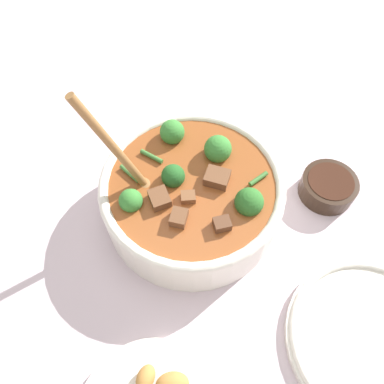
{
  "coord_description": "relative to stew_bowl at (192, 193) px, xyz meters",
  "views": [
    {
      "loc": [
        -0.26,
        0.17,
        0.55
      ],
      "look_at": [
        0.0,
        0.0,
        0.06
      ],
      "focal_mm": 35.0,
      "sensor_mm": 36.0,
      "label": 1
    }
  ],
  "objects": [
    {
      "name": "ground_plane",
      "position": [
        -0.0,
        0.0,
        -0.05
      ],
      "size": [
        4.0,
        4.0,
        0.0
      ],
      "primitive_type": "plane",
      "color": "silver"
    },
    {
      "name": "stew_bowl",
      "position": [
        0.0,
        0.0,
        0.0
      ],
      "size": [
        0.28,
        0.28,
        0.26
      ],
      "color": "white",
      "rests_on": "ground_plane"
    },
    {
      "name": "condiment_bowl",
      "position": [
        -0.1,
        -0.21,
        -0.03
      ],
      "size": [
        0.09,
        0.09,
        0.04
      ],
      "color": "black",
      "rests_on": "ground_plane"
    },
    {
      "name": "empty_plate",
      "position": [
        -0.31,
        -0.09,
        -0.04
      ],
      "size": [
        0.24,
        0.24,
        0.02
      ],
      "color": "silver",
      "rests_on": "ground_plane"
    }
  ]
}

